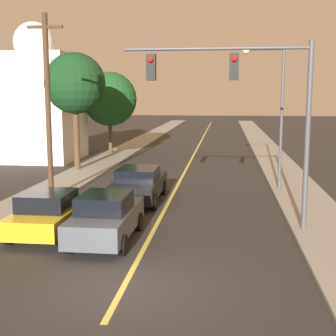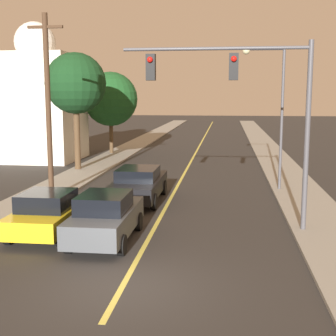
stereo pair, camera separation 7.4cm
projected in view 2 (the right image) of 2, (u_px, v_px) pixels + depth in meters
The scene contains 13 objects.
ground_plane at pixel (122, 287), 11.75m from camera, with size 200.00×200.00×0.00m, color #2D2B28.
road_surface at pixel (201, 143), 47.04m from camera, with size 9.71×80.00×0.01m.
sidewalk_left at pixel (141, 142), 47.79m from camera, with size 2.50×80.00×0.12m.
sidewalk_right at pixel (263, 143), 46.28m from camera, with size 2.50×80.00×0.12m.
car_near_lane_front at pixel (106, 217), 15.31m from camera, with size 1.87×4.31×1.62m.
car_near_lane_second at pixel (139, 184), 21.05m from camera, with size 2.06×4.94×1.57m.
car_outer_lane_front at pixel (49, 213), 16.06m from camera, with size 1.97×4.06×1.52m.
traffic_signal_mast at pixel (247, 94), 15.95m from camera, with size 6.43×0.42×6.46m.
streetlamp_right at pixel (272, 98), 22.84m from camera, with size 2.06×0.36×6.98m.
utility_pole_left at pixel (48, 104), 20.97m from camera, with size 1.60×0.24×8.20m.
tree_left_near at pixel (76, 84), 28.93m from camera, with size 3.78×3.78×7.26m.
tree_left_far at pixel (111, 99), 37.33m from camera, with size 4.31×4.31×6.49m.
domed_building_left at pixel (38, 102), 34.25m from camera, with size 5.85×5.85×9.97m.
Camera 2 is at (2.53, -10.92, 4.77)m, focal length 50.00 mm.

